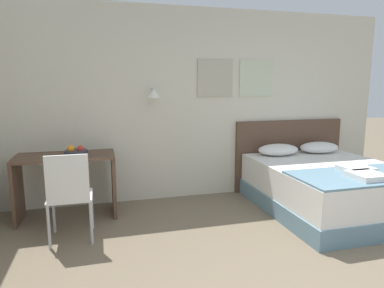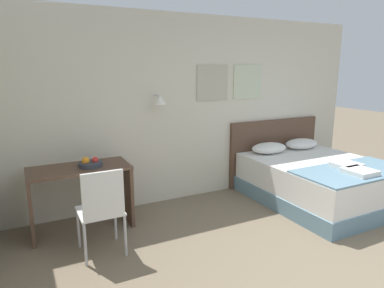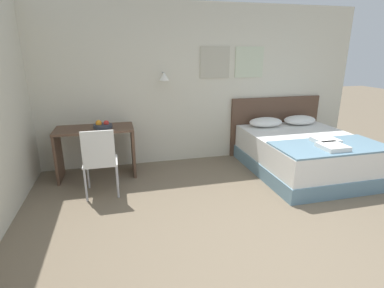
% 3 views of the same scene
% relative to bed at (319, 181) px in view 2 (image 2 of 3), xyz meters
% --- Properties ---
extents(wall_back, '(5.99, 0.31, 2.65)m').
position_rel_bed_xyz_m(wall_back, '(-1.56, 1.06, 1.03)').
color(wall_back, beige).
rests_on(wall_back, ground_plane).
extents(bed, '(1.64, 1.95, 0.60)m').
position_rel_bed_xyz_m(bed, '(0.00, 0.00, 0.00)').
color(bed, '#66899E').
rests_on(bed, ground_plane).
extents(headboard, '(1.76, 0.06, 1.07)m').
position_rel_bed_xyz_m(headboard, '(0.00, 1.01, 0.24)').
color(headboard, brown).
rests_on(headboard, ground_plane).
extents(pillow_left, '(0.60, 0.39, 0.16)m').
position_rel_bed_xyz_m(pillow_left, '(-0.34, 0.73, 0.38)').
color(pillow_left, white).
rests_on(pillow_left, bed).
extents(pillow_right, '(0.60, 0.39, 0.16)m').
position_rel_bed_xyz_m(pillow_right, '(0.34, 0.73, 0.38)').
color(pillow_right, white).
rests_on(pillow_right, bed).
extents(throw_blanket, '(1.59, 0.78, 0.02)m').
position_rel_bed_xyz_m(throw_blanket, '(0.00, -0.57, 0.31)').
color(throw_blanket, '#66899E').
rests_on(throw_blanket, bed).
extents(folded_towel_near_foot, '(0.33, 0.31, 0.06)m').
position_rel_bed_xyz_m(folded_towel_near_foot, '(0.01, -0.43, 0.36)').
color(folded_towel_near_foot, white).
rests_on(folded_towel_near_foot, throw_blanket).
extents(folded_towel_mid_bed, '(0.33, 0.34, 0.06)m').
position_rel_bed_xyz_m(folded_towel_mid_bed, '(-0.09, -0.70, 0.36)').
color(folded_towel_mid_bed, white).
rests_on(folded_towel_mid_bed, throw_blanket).
extents(desk, '(1.15, 0.56, 0.78)m').
position_rel_bed_xyz_m(desk, '(-3.23, 0.65, 0.24)').
color(desk, brown).
rests_on(desk, ground_plane).
extents(desk_chair, '(0.44, 0.44, 0.94)m').
position_rel_bed_xyz_m(desk_chair, '(-3.15, -0.09, 0.26)').
color(desk_chair, white).
rests_on(desk_chair, ground_plane).
extents(fruit_bowl, '(0.28, 0.28, 0.12)m').
position_rel_bed_xyz_m(fruit_bowl, '(-3.11, 0.61, 0.52)').
color(fruit_bowl, '#333842').
rests_on(fruit_bowl, desk).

